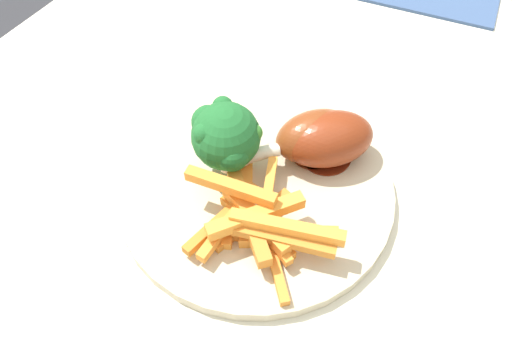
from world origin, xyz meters
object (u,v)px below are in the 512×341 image
object	(u,v)px
broccoli_floret_front	(238,141)
chicken_drumstick_far	(324,140)
carrot_fries_pile	(256,219)
chicken_drumstick_near	(309,138)
dining_table	(259,272)
broccoli_floret_middle	(224,136)
dinner_plate	(256,188)

from	to	relation	value
broccoli_floret_front	chicken_drumstick_far	size ratio (longest dim) A/B	0.48
carrot_fries_pile	chicken_drumstick_near	bearing A→B (deg)	-0.50
dining_table	broccoli_floret_middle	xyz separation A→B (m)	(0.03, 0.05, 0.15)
dining_table	broccoli_floret_front	xyz separation A→B (m)	(0.03, 0.04, 0.15)
broccoli_floret_front	broccoli_floret_middle	bearing A→B (deg)	121.95
chicken_drumstick_near	chicken_drumstick_far	distance (m)	0.01
carrot_fries_pile	chicken_drumstick_far	distance (m)	0.10
dining_table	dinner_plate	distance (m)	0.11
chicken_drumstick_near	chicken_drumstick_far	bearing A→B (deg)	-72.85
dinner_plate	dining_table	bearing A→B (deg)	-143.80
dinner_plate	chicken_drumstick_far	size ratio (longest dim) A/B	2.12
chicken_drumstick_far	broccoli_floret_middle	bearing A→B (deg)	127.36
dining_table	broccoli_floret_middle	bearing A→B (deg)	61.17
broccoli_floret_middle	chicken_drumstick_near	xyz separation A→B (m)	(0.05, -0.06, -0.02)
dinner_plate	broccoli_floret_front	distance (m)	0.05
broccoli_floret_front	chicken_drumstick_near	world-z (taller)	broccoli_floret_front
broccoli_floret_middle	chicken_drumstick_near	size ratio (longest dim) A/B	0.60
dining_table	carrot_fries_pile	bearing A→B (deg)	-160.79
broccoli_floret_middle	chicken_drumstick_near	world-z (taller)	broccoli_floret_middle
broccoli_floret_front	broccoli_floret_middle	xyz separation A→B (m)	(-0.01, 0.01, 0.01)
dining_table	chicken_drumstick_near	distance (m)	0.16
broccoli_floret_middle	chicken_drumstick_near	bearing A→B (deg)	-49.19
dining_table	dinner_plate	size ratio (longest dim) A/B	5.09
broccoli_floret_front	carrot_fries_pile	distance (m)	0.07
dining_table	chicken_drumstick_far	bearing A→B (deg)	-13.22
broccoli_floret_middle	chicken_drumstick_far	distance (m)	0.09
dining_table	chicken_drumstick_far	xyz separation A→B (m)	(0.08, -0.02, 0.14)
chicken_drumstick_near	chicken_drumstick_far	world-z (taller)	chicken_drumstick_far
dinner_plate	chicken_drumstick_near	size ratio (longest dim) A/B	2.10
dinner_plate	chicken_drumstick_near	world-z (taller)	chicken_drumstick_near
dining_table	carrot_fries_pile	distance (m)	0.13
dining_table	chicken_drumstick_far	distance (m)	0.16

